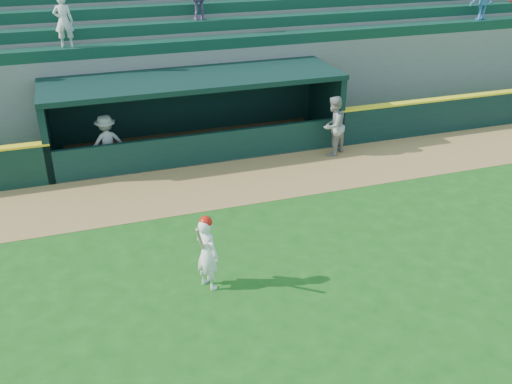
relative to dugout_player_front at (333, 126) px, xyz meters
The scene contains 7 objects.
ground 7.25m from the dugout_player_front, 124.42° to the right, with size 120.00×120.00×0.00m, color #184E13.
warning_track 4.30m from the dugout_player_front, 165.81° to the right, with size 40.00×3.00×0.01m, color olive.
dugout_player_front is the anchor object (origin of this frame).
dugout_player_inside 7.06m from the dugout_player_front, behind, with size 1.10×0.63×1.71m, color #A9A8A3.
dugout 4.58m from the dugout_player_front, 152.90° to the left, with size 9.40×2.80×2.46m.
stands 7.92m from the dugout_player_front, 121.49° to the left, with size 34.50×6.25×7.49m.
batter_at_plate 8.05m from the dugout_player_front, 134.19° to the right, with size 0.63×0.81×1.70m.
Camera 1 is at (-3.76, -9.57, 7.17)m, focal length 40.00 mm.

